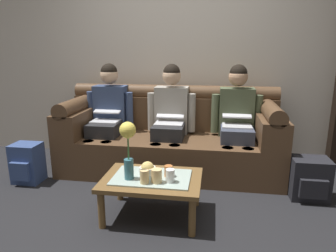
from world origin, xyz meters
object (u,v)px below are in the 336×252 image
couch (170,139)px  cup_far_center (168,171)px  backpack_right (309,179)px  person_middle (170,114)px  snack_bowl (148,169)px  cup_near_left (170,176)px  cup_near_right (144,177)px  coffee_table (152,183)px  person_right (237,117)px  cup_far_left (157,176)px  person_left (108,112)px  flower_vase (128,142)px  backpack_left (27,163)px

couch → cup_far_center: couch is taller
backpack_right → person_middle: bearing=159.5°
snack_bowl → cup_near_left: 0.26m
couch → backpack_right: couch is taller
backpack_right → cup_near_right: bearing=-154.9°
cup_near_right → backpack_right: 1.60m
coffee_table → backpack_right: backpack_right is taller
person_right → cup_far_left: person_right is taller
person_left → cup_near_right: person_left is taller
coffee_table → cup_near_left: bearing=-25.6°
flower_vase → cup_far_center: (0.31, 0.10, -0.26)m
cup_near_right → coffee_table: bearing=77.1°
couch → snack_bowl: 1.01m
person_left → cup_near_left: bearing=-51.6°
person_middle → cup_near_left: person_middle is taller
flower_vase → backpack_left: flower_vase is taller
cup_near_right → backpack_right: cup_near_right is taller
person_right → flower_vase: size_ratio=2.57×
snack_bowl → backpack_right: snack_bowl is taller
coffee_table → cup_far_center: bearing=11.2°
person_right → flower_vase: (-0.91, -1.13, 0.01)m
flower_vase → cup_near_right: size_ratio=4.38×
couch → cup_far_left: couch is taller
cup_near_left → cup_far_center: bearing=105.3°
flower_vase → cup_far_left: 0.35m
couch → flower_vase: (-0.17, -1.13, 0.30)m
snack_bowl → person_middle: bearing=87.2°
coffee_table → flower_vase: flower_vase is taller
couch → backpack_right: size_ratio=6.24×
person_left → cup_far_center: size_ratio=13.17×
person_left → snack_bowl: size_ratio=8.83×
person_middle → cup_far_center: 1.07m
coffee_table → cup_far_center: cup_far_center is taller
coffee_table → couch: bearing=90.0°
snack_bowl → cup_far_center: snack_bowl is taller
person_middle → coffee_table: bearing=-90.0°
cup_near_right → cup_near_left: bearing=15.2°
person_left → backpack_left: size_ratio=2.91×
couch → coffee_table: size_ratio=3.01×
snack_bowl → cup_far_left: bearing=-56.9°
person_left → flower_vase: (0.57, -1.13, 0.01)m
person_left → backpack_right: bearing=-13.7°
couch → backpack_right: bearing=-20.6°
cup_near_left → person_left: bearing=128.4°
cup_far_left → backpack_right: 1.50m
person_right → couch: bearing=179.6°
cup_near_right → cup_far_left: bearing=15.7°
cup_far_left → cup_near_right: bearing=-164.3°
cup_far_center → cup_far_left: size_ratio=0.84×
flower_vase → backpack_left: 1.46m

